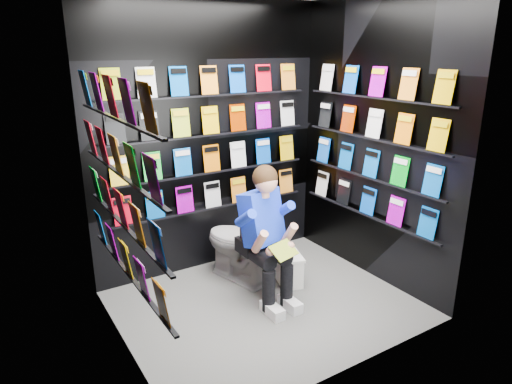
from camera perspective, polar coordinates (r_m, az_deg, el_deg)
floor at (r=4.11m, az=1.20°, el=-13.91°), size 2.40×2.40×0.00m
wall_back at (r=4.45m, az=-5.83°, el=6.56°), size 2.40×0.04×2.60m
wall_front at (r=2.85m, az=12.46°, el=-0.10°), size 2.40×0.04×2.60m
wall_left at (r=3.13m, az=-17.36°, el=1.07°), size 0.04×2.00×2.60m
wall_right at (r=4.36m, az=14.67°, el=5.85°), size 0.04×2.00×2.60m
comics_back at (r=4.42m, az=-5.65°, el=6.56°), size 2.10×0.06×1.37m
comics_left at (r=3.13m, az=-16.84°, el=1.24°), size 0.06×1.70×1.37m
comics_right at (r=4.34m, az=14.40°, el=5.88°), size 0.06×1.70×1.37m
toilet at (r=4.37m, az=-2.17°, el=-6.40°), size 0.59×0.83×0.73m
longbox at (r=4.42m, az=4.01°, el=-9.52°), size 0.30×0.40×0.27m
longbox_lid at (r=4.35m, az=4.06°, el=-7.79°), size 0.32×0.43×0.03m
reader at (r=3.93m, az=0.55°, el=-3.32°), size 0.64×0.80×1.29m
held_comic at (r=3.73m, az=3.48°, el=-7.28°), size 0.26×0.19×0.10m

